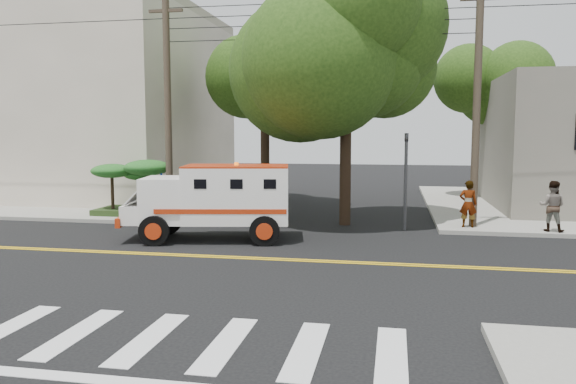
# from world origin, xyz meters

# --- Properties ---
(ground) EXTENTS (100.00, 100.00, 0.00)m
(ground) POSITION_xyz_m (0.00, 0.00, 0.00)
(ground) COLOR black
(ground) RESTS_ON ground
(sidewalk_nw) EXTENTS (17.00, 17.00, 0.15)m
(sidewalk_nw) POSITION_xyz_m (-13.50, 13.50, 0.07)
(sidewalk_nw) COLOR gray
(sidewalk_nw) RESTS_ON ground
(building_left) EXTENTS (16.00, 14.00, 10.00)m
(building_left) POSITION_xyz_m (-15.50, 15.00, 5.15)
(building_left) COLOR #BDB19B
(building_left) RESTS_ON sidewalk_nw
(utility_pole_left) EXTENTS (0.28, 0.28, 9.00)m
(utility_pole_left) POSITION_xyz_m (-5.60, 6.00, 4.50)
(utility_pole_left) COLOR #382D23
(utility_pole_left) RESTS_ON ground
(utility_pole_right) EXTENTS (0.28, 0.28, 9.00)m
(utility_pole_right) POSITION_xyz_m (6.30, 6.20, 4.50)
(utility_pole_right) COLOR #382D23
(utility_pole_right) RESTS_ON ground
(tree_main) EXTENTS (6.08, 5.70, 9.85)m
(tree_main) POSITION_xyz_m (1.94, 6.21, 7.20)
(tree_main) COLOR black
(tree_main) RESTS_ON ground
(tree_left) EXTENTS (4.48, 4.20, 7.70)m
(tree_left) POSITION_xyz_m (-2.68, 11.79, 5.73)
(tree_left) COLOR black
(tree_left) RESTS_ON ground
(tree_right) EXTENTS (4.80, 4.50, 8.20)m
(tree_right) POSITION_xyz_m (8.84, 15.77, 6.09)
(tree_right) COLOR black
(tree_right) RESTS_ON ground
(traffic_signal) EXTENTS (0.15, 0.18, 3.60)m
(traffic_signal) POSITION_xyz_m (3.80, 5.60, 2.23)
(traffic_signal) COLOR #3F3F42
(traffic_signal) RESTS_ON ground
(accessibility_sign) EXTENTS (0.45, 0.10, 2.02)m
(accessibility_sign) POSITION_xyz_m (-6.20, 6.17, 1.37)
(accessibility_sign) COLOR #3F3F42
(accessibility_sign) RESTS_ON ground
(palm_planter) EXTENTS (3.52, 2.63, 2.36)m
(palm_planter) POSITION_xyz_m (-7.44, 6.62, 1.65)
(palm_planter) COLOR #1E3314
(palm_planter) RESTS_ON sidewalk_nw
(armored_truck) EXTENTS (5.83, 3.06, 2.53)m
(armored_truck) POSITION_xyz_m (-2.51, 2.51, 1.44)
(armored_truck) COLOR white
(armored_truck) RESTS_ON ground
(pedestrian_a) EXTENTS (0.65, 0.44, 1.73)m
(pedestrian_a) POSITION_xyz_m (6.07, 5.86, 1.02)
(pedestrian_a) COLOR gray
(pedestrian_a) RESTS_ON sidewalk_ne
(pedestrian_b) EXTENTS (1.06, 0.95, 1.79)m
(pedestrian_b) POSITION_xyz_m (8.86, 5.50, 1.05)
(pedestrian_b) COLOR gray
(pedestrian_b) RESTS_ON sidewalk_ne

